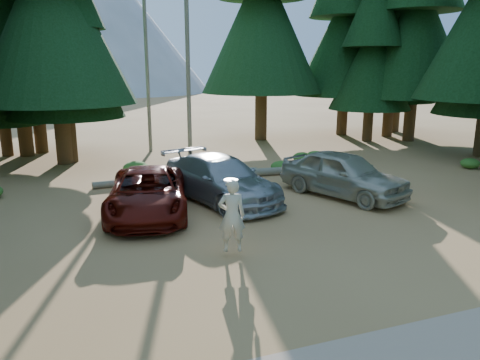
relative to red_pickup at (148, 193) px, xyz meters
The scene contains 18 objects.
ground 5.24m from the red_pickup, 50.01° to the right, with size 160.00×160.00×0.00m, color #976C40.
forest_belt_north 11.55m from the red_pickup, 73.21° to the left, with size 36.00×7.00×22.00m, color black, non-canonical shape.
snag_front 12.47m from the red_pickup, 68.59° to the left, with size 0.24×0.24×12.00m, color #656150.
snag_back 12.93m from the red_pickup, 79.96° to the left, with size 0.20×0.20×10.00m, color #656150.
mountain_peak 85.11m from the red_pickup, 89.50° to the left, with size 48.00×50.00×28.00m.
red_pickup is the anchor object (origin of this frame).
silver_minivan_center 2.89m from the red_pickup, 14.20° to the left, with size 2.32×5.70×1.65m, color #A3A6AB.
silver_minivan_right 7.42m from the red_pickup, ahead, with size 2.06×5.13×1.75m, color #B6B3A2.
frisbee_player 4.64m from the red_pickup, 71.53° to the right, with size 0.79×0.61×1.94m.
log_left 4.33m from the red_pickup, 84.26° to the left, with size 0.29×0.29×4.07m, color #656150.
log_mid 6.59m from the red_pickup, 50.88° to the left, with size 0.29×0.29×3.53m, color #656150.
log_right 6.13m from the red_pickup, 41.42° to the left, with size 0.35×0.35×5.53m, color #656150.
shrub_left 6.06m from the red_pickup, 85.93° to the left, with size 1.19×1.19×0.65m, color #2F621D.
shrub_center_left 5.85m from the red_pickup, 83.78° to the left, with size 1.01×1.01×0.55m, color #2F621D.
shrub_center_right 8.17m from the red_pickup, 31.57° to the left, with size 0.99×0.99×0.54m, color #2F621D.
shrub_right 11.50m from the red_pickup, 31.67° to the left, with size 1.00×1.00×0.55m, color #2F621D.
shrub_far_right 10.82m from the red_pickup, 33.93° to the left, with size 0.96×0.96×0.53m, color #2F621D.
shrub_edge_east 16.14m from the red_pickup, ahead, with size 0.91×0.91×0.50m, color #2F621D.
Camera 1 is at (-5.64, -11.30, 4.89)m, focal length 35.00 mm.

